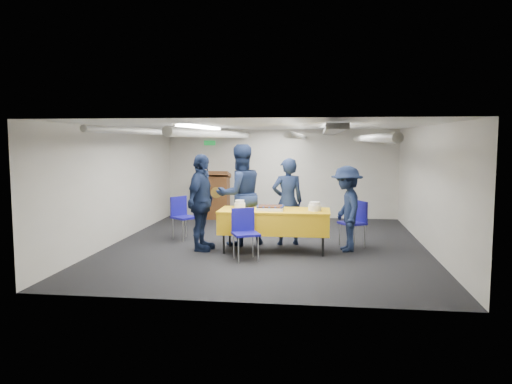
# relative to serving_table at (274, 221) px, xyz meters

# --- Properties ---
(ground) EXTENTS (7.00, 7.00, 0.00)m
(ground) POSITION_rel_serving_table_xyz_m (-0.19, 0.56, -0.56)
(ground) COLOR black
(ground) RESTS_ON ground
(room_shell) EXTENTS (6.00, 7.00, 2.30)m
(room_shell) POSITION_rel_serving_table_xyz_m (-0.09, 0.97, 1.25)
(room_shell) COLOR beige
(room_shell) RESTS_ON ground
(serving_table) EXTENTS (2.00, 0.84, 0.77)m
(serving_table) POSITION_rel_serving_table_xyz_m (0.00, 0.00, 0.00)
(serving_table) COLOR black
(serving_table) RESTS_ON ground
(sheet_cake) EXTENTS (0.49, 0.38, 0.09)m
(sheet_cake) POSITION_rel_serving_table_xyz_m (-0.07, -0.07, 0.25)
(sheet_cake) COLOR white
(sheet_cake) RESTS_ON serving_table
(plate_stack_left) EXTENTS (0.20, 0.20, 0.17)m
(plate_stack_left) POSITION_rel_serving_table_xyz_m (-0.63, -0.05, 0.29)
(plate_stack_left) COLOR white
(plate_stack_left) RESTS_ON serving_table
(plate_stack_right) EXTENTS (0.23, 0.23, 0.16)m
(plate_stack_right) POSITION_rel_serving_table_xyz_m (0.73, -0.05, 0.28)
(plate_stack_right) COLOR white
(plate_stack_right) RESTS_ON serving_table
(podium) EXTENTS (0.62, 0.53, 1.25)m
(podium) POSITION_rel_serving_table_xyz_m (-1.79, 3.61, 0.05)
(podium) COLOR #5D3317
(podium) RESTS_ON ground
(chair_near) EXTENTS (0.55, 0.55, 0.87)m
(chair_near) POSITION_rel_serving_table_xyz_m (-0.45, -0.66, -0.03)
(chair_near) COLOR gray
(chair_near) RESTS_ON ground
(chair_right) EXTENTS (0.57, 0.57, 0.87)m
(chair_right) POSITION_rel_serving_table_xyz_m (1.51, 0.65, -0.03)
(chair_right) COLOR gray
(chair_right) RESTS_ON ground
(chair_left) EXTENTS (0.59, 0.59, 0.87)m
(chair_left) POSITION_rel_serving_table_xyz_m (-2.00, 0.94, -0.03)
(chair_left) COLOR gray
(chair_left) RESTS_ON ground
(sailor_a) EXTENTS (0.71, 0.57, 1.69)m
(sailor_a) POSITION_rel_serving_table_xyz_m (0.20, 0.63, 0.28)
(sailor_a) COLOR black
(sailor_a) RESTS_ON ground
(sailor_b) EXTENTS (1.19, 1.13, 1.95)m
(sailor_b) POSITION_rel_serving_table_xyz_m (-0.72, 0.52, 0.42)
(sailor_b) COLOR black
(sailor_b) RESTS_ON ground
(sailor_c) EXTENTS (0.57, 1.09, 1.78)m
(sailor_c) POSITION_rel_serving_table_xyz_m (-1.35, -0.07, 0.33)
(sailor_c) COLOR black
(sailor_c) RESTS_ON ground
(sailor_d) EXTENTS (0.72, 1.09, 1.57)m
(sailor_d) POSITION_rel_serving_table_xyz_m (1.31, 0.21, 0.22)
(sailor_d) COLOR black
(sailor_d) RESTS_ON ground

